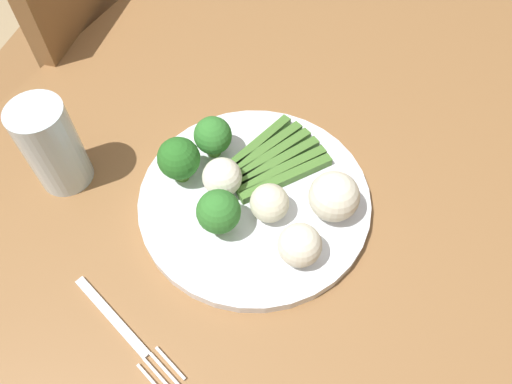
{
  "coord_description": "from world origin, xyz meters",
  "views": [
    {
      "loc": [
        0.28,
        0.12,
        1.26
      ],
      "look_at": [
        -0.0,
        -0.04,
        0.77
      ],
      "focal_mm": 34.4,
      "sensor_mm": 36.0,
      "label": 1
    }
  ],
  "objects_px": {
    "dining_table": "(277,254)",
    "broccoli_back_right": "(179,159)",
    "chair": "(89,87)",
    "plate": "(256,198)",
    "broccoli_right": "(219,212)",
    "asparagus_bundle": "(272,161)",
    "broccoli_near_center": "(213,136)",
    "fork": "(126,333)",
    "water_glass": "(52,146)",
    "cauliflower_near_fork": "(222,177)",
    "cauliflower_front_left": "(334,196)",
    "cauliflower_front": "(300,245)",
    "cauliflower_mid": "(269,203)"
  },
  "relations": [
    {
      "from": "plate",
      "to": "fork",
      "type": "bearing_deg",
      "value": -10.47
    },
    {
      "from": "broccoli_right",
      "to": "cauliflower_near_fork",
      "type": "height_order",
      "value": "broccoli_right"
    },
    {
      "from": "broccoli_right",
      "to": "broccoli_near_center",
      "type": "xyz_separation_m",
      "value": [
        -0.09,
        -0.06,
        -0.0
      ]
    },
    {
      "from": "dining_table",
      "to": "broccoli_back_right",
      "type": "distance_m",
      "value": 0.2
    },
    {
      "from": "broccoli_back_right",
      "to": "dining_table",
      "type": "bearing_deg",
      "value": 97.69
    },
    {
      "from": "plate",
      "to": "broccoli_right",
      "type": "relative_size",
      "value": 4.59
    },
    {
      "from": "asparagus_bundle",
      "to": "cauliflower_near_fork",
      "type": "bearing_deg",
      "value": 175.77
    },
    {
      "from": "broccoli_back_right",
      "to": "broccoli_near_center",
      "type": "relative_size",
      "value": 1.08
    },
    {
      "from": "broccoli_right",
      "to": "cauliflower_front",
      "type": "relative_size",
      "value": 1.25
    },
    {
      "from": "broccoli_back_right",
      "to": "cauliflower_near_fork",
      "type": "xyz_separation_m",
      "value": [
        -0.01,
        0.05,
        -0.01
      ]
    },
    {
      "from": "chair",
      "to": "plate",
      "type": "distance_m",
      "value": 0.63
    },
    {
      "from": "chair",
      "to": "fork",
      "type": "distance_m",
      "value": 0.7
    },
    {
      "from": "water_glass",
      "to": "chair",
      "type": "bearing_deg",
      "value": -134.58
    },
    {
      "from": "plate",
      "to": "broccoli_near_center",
      "type": "relative_size",
      "value": 4.85
    },
    {
      "from": "chair",
      "to": "asparagus_bundle",
      "type": "bearing_deg",
      "value": 58.89
    },
    {
      "from": "plate",
      "to": "cauliflower_front",
      "type": "distance_m",
      "value": 0.1
    },
    {
      "from": "broccoli_right",
      "to": "chair",
      "type": "bearing_deg",
      "value": -118.2
    },
    {
      "from": "dining_table",
      "to": "plate",
      "type": "distance_m",
      "value": 0.12
    },
    {
      "from": "plate",
      "to": "asparagus_bundle",
      "type": "relative_size",
      "value": 1.96
    },
    {
      "from": "cauliflower_near_fork",
      "to": "cauliflower_mid",
      "type": "relative_size",
      "value": 1.04
    },
    {
      "from": "cauliflower_near_fork",
      "to": "broccoli_right",
      "type": "bearing_deg",
      "value": 27.83
    },
    {
      "from": "broccoli_back_right",
      "to": "asparagus_bundle",
      "type": "bearing_deg",
      "value": 128.92
    },
    {
      "from": "chair",
      "to": "broccoli_right",
      "type": "bearing_deg",
      "value": 48.44
    },
    {
      "from": "dining_table",
      "to": "broccoli_near_center",
      "type": "relative_size",
      "value": 23.98
    },
    {
      "from": "dining_table",
      "to": "broccoli_back_right",
      "type": "bearing_deg",
      "value": -82.31
    },
    {
      "from": "cauliflower_front",
      "to": "broccoli_near_center",
      "type": "bearing_deg",
      "value": -116.42
    },
    {
      "from": "broccoli_back_right",
      "to": "cauliflower_front_left",
      "type": "height_order",
      "value": "broccoli_back_right"
    },
    {
      "from": "asparagus_bundle",
      "to": "cauliflower_near_fork",
      "type": "xyz_separation_m",
      "value": [
        0.06,
        -0.03,
        0.02
      ]
    },
    {
      "from": "chair",
      "to": "plate",
      "type": "height_order",
      "value": "chair"
    },
    {
      "from": "cauliflower_front",
      "to": "cauliflower_mid",
      "type": "relative_size",
      "value": 1.07
    },
    {
      "from": "broccoli_back_right",
      "to": "cauliflower_mid",
      "type": "distance_m",
      "value": 0.12
    },
    {
      "from": "fork",
      "to": "water_glass",
      "type": "distance_m",
      "value": 0.24
    },
    {
      "from": "fork",
      "to": "cauliflower_mid",
      "type": "bearing_deg",
      "value": 86.61
    },
    {
      "from": "broccoli_right",
      "to": "cauliflower_near_fork",
      "type": "bearing_deg",
      "value": -152.17
    },
    {
      "from": "broccoli_near_center",
      "to": "cauliflower_front",
      "type": "bearing_deg",
      "value": 63.58
    },
    {
      "from": "chair",
      "to": "plate",
      "type": "relative_size",
      "value": 3.11
    },
    {
      "from": "cauliflower_near_fork",
      "to": "cauliflower_front_left",
      "type": "relative_size",
      "value": 0.81
    },
    {
      "from": "broccoli_near_center",
      "to": "fork",
      "type": "distance_m",
      "value": 0.25
    },
    {
      "from": "cauliflower_near_fork",
      "to": "cauliflower_front_left",
      "type": "bearing_deg",
      "value": 105.62
    },
    {
      "from": "cauliflower_front",
      "to": "cauliflower_near_fork",
      "type": "distance_m",
      "value": 0.12
    },
    {
      "from": "chair",
      "to": "broccoli_right",
      "type": "relative_size",
      "value": 14.26
    },
    {
      "from": "broccoli_back_right",
      "to": "cauliflower_front",
      "type": "xyz_separation_m",
      "value": [
        0.03,
        0.17,
        -0.01
      ]
    },
    {
      "from": "broccoli_right",
      "to": "cauliflower_front_left",
      "type": "xyz_separation_m",
      "value": [
        -0.08,
        0.1,
        -0.01
      ]
    },
    {
      "from": "broccoli_back_right",
      "to": "cauliflower_front",
      "type": "relative_size",
      "value": 1.28
    },
    {
      "from": "asparagus_bundle",
      "to": "fork",
      "type": "xyz_separation_m",
      "value": [
        0.26,
        -0.03,
        -0.02
      ]
    },
    {
      "from": "water_glass",
      "to": "cauliflower_front_left",
      "type": "bearing_deg",
      "value": 108.65
    },
    {
      "from": "asparagus_bundle",
      "to": "broccoli_near_center",
      "type": "distance_m",
      "value": 0.08
    },
    {
      "from": "chair",
      "to": "fork",
      "type": "height_order",
      "value": "chair"
    },
    {
      "from": "dining_table",
      "to": "asparagus_bundle",
      "type": "xyz_separation_m",
      "value": [
        -0.05,
        -0.04,
        0.13
      ]
    },
    {
      "from": "dining_table",
      "to": "chair",
      "type": "height_order",
      "value": "chair"
    }
  ]
}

